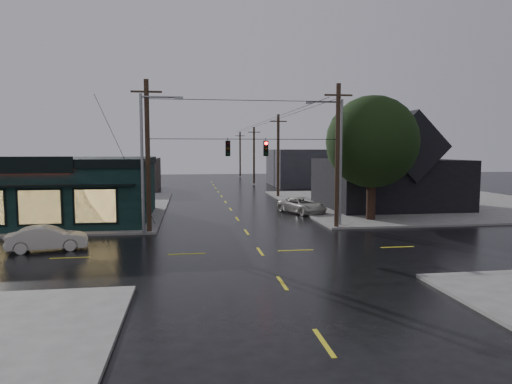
{
  "coord_description": "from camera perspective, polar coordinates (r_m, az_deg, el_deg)",
  "views": [
    {
      "loc": [
        -3.81,
        -24.36,
        5.6
      ],
      "look_at": [
        0.47,
        4.8,
        2.85
      ],
      "focal_mm": 32.0,
      "sensor_mm": 36.0,
      "label": 1
    }
  ],
  "objects": [
    {
      "name": "ground_plane",
      "position": [
        25.28,
        0.52,
        -7.46
      ],
      "size": [
        160.0,
        160.0,
        0.0
      ],
      "primitive_type": "plane",
      "color": "black"
    },
    {
      "name": "sidewalk_nw",
      "position": [
        47.54,
        -28.22,
        -1.97
      ],
      "size": [
        28.0,
        28.0,
        0.15
      ],
      "primitive_type": "cube",
      "color": "#63615D",
      "rests_on": "ground"
    },
    {
      "name": "span_signal_assembly",
      "position": [
        31.1,
        -1.15,
        5.52
      ],
      "size": [
        13.0,
        0.48,
        1.23
      ],
      "color": "black",
      "rests_on": "ground"
    },
    {
      "name": "sedan_cream",
      "position": [
        27.92,
        -24.61,
        -5.28
      ],
      "size": [
        4.39,
        2.22,
        1.38
      ],
      "primitive_type": "imported",
      "rotation": [
        0.0,
        0.0,
        1.76
      ],
      "color": "beige",
      "rests_on": "ground"
    },
    {
      "name": "utility_pole_far_b",
      "position": [
        73.3,
        -0.25,
        0.96
      ],
      "size": [
        2.0,
        0.32,
        9.15
      ],
      "primitive_type": null,
      "color": "black",
      "rests_on": "ground"
    },
    {
      "name": "ne_building",
      "position": [
        45.45,
        16.12,
        3.71
      ],
      "size": [
        12.6,
        11.6,
        8.75
      ],
      "color": "black",
      "rests_on": "ground"
    },
    {
      "name": "utility_pole_nw",
      "position": [
        31.48,
        -13.18,
        -5.05
      ],
      "size": [
        2.0,
        0.32,
        10.15
      ],
      "primitive_type": null,
      "color": "black",
      "rests_on": "ground"
    },
    {
      "name": "pizza_shop",
      "position": [
        39.06,
        -24.98,
        0.37
      ],
      "size": [
        16.3,
        12.34,
        4.9
      ],
      "color": "black",
      "rests_on": "ground"
    },
    {
      "name": "utility_pole_far_c",
      "position": [
        93.1,
        -1.99,
        1.89
      ],
      "size": [
        2.0,
        0.32,
        9.15
      ],
      "primitive_type": null,
      "color": "black",
      "rests_on": "ground"
    },
    {
      "name": "corner_tree",
      "position": [
        36.52,
        14.33,
        6.06
      ],
      "size": [
        7.13,
        7.13,
        9.6
      ],
      "color": "black",
      "rests_on": "ground"
    },
    {
      "name": "sidewalk_ne",
      "position": [
        50.65,
        19.74,
        -1.24
      ],
      "size": [
        28.0,
        28.0,
        0.15
      ],
      "primitive_type": "cube",
      "color": "#63615D",
      "rests_on": "ground"
    },
    {
      "name": "bg_building_west",
      "position": [
        65.25,
        -17.35,
        2.11
      ],
      "size": [
        12.0,
        10.0,
        4.4
      ],
      "primitive_type": "cube",
      "color": "#372C28",
      "rests_on": "ground"
    },
    {
      "name": "utility_pole_ne",
      "position": [
        33.01,
        10.0,
        -4.51
      ],
      "size": [
        2.0,
        0.32,
        10.15
      ],
      "primitive_type": null,
      "color": "black",
      "rests_on": "ground"
    },
    {
      "name": "streetlight_nw",
      "position": [
        30.82,
        -13.84,
        -5.29
      ],
      "size": [
        5.4,
        0.3,
        9.15
      ],
      "primitive_type": null,
      "color": "gray",
      "rests_on": "ground"
    },
    {
      "name": "utility_pole_far_a",
      "position": [
        53.66,
        2.76,
        -0.66
      ],
      "size": [
        2.0,
        0.32,
        9.65
      ],
      "primitive_type": null,
      "color": "black",
      "rests_on": "ground"
    },
    {
      "name": "suv_silver",
      "position": [
        40.31,
        5.79,
        -1.67
      ],
      "size": [
        4.06,
        5.53,
        1.4
      ],
      "primitive_type": "imported",
      "rotation": [
        0.0,
        0.0,
        0.39
      ],
      "color": "beige",
      "rests_on": "ground"
    },
    {
      "name": "streetlight_ne",
      "position": [
        33.82,
        10.43,
        -4.28
      ],
      "size": [
        5.4,
        0.3,
        9.15
      ],
      "primitive_type": null,
      "color": "gray",
      "rests_on": "ground"
    },
    {
      "name": "bg_building_east",
      "position": [
        72.19,
        7.58,
        3.07
      ],
      "size": [
        14.0,
        12.0,
        5.6
      ],
      "primitive_type": "cube",
      "color": "#2B2A30",
      "rests_on": "ground"
    }
  ]
}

